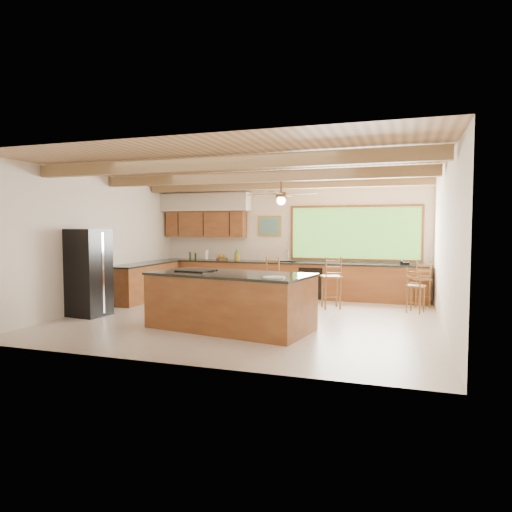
% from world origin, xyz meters
% --- Properties ---
extents(ground, '(7.20, 7.20, 0.00)m').
position_xyz_m(ground, '(0.00, 0.00, 0.00)').
color(ground, beige).
rests_on(ground, ground).
extents(room_shell, '(7.27, 6.54, 3.02)m').
position_xyz_m(room_shell, '(-0.17, 0.65, 2.21)').
color(room_shell, silver).
rests_on(room_shell, ground).
extents(counter_run, '(7.12, 3.10, 1.28)m').
position_xyz_m(counter_run, '(-0.82, 2.52, 0.46)').
color(counter_run, brown).
rests_on(counter_run, ground).
extents(island, '(3.07, 1.83, 1.03)m').
position_xyz_m(island, '(-0.03, -1.03, 0.50)').
color(island, brown).
rests_on(island, ground).
extents(refrigerator, '(0.76, 0.74, 1.78)m').
position_xyz_m(refrigerator, '(-3.22, -0.81, 0.89)').
color(refrigerator, black).
rests_on(refrigerator, ground).
extents(bar_stool_a, '(0.49, 0.49, 1.14)m').
position_xyz_m(bar_stool_a, '(0.10, 1.54, 0.68)').
color(bar_stool_a, brown).
rests_on(bar_stool_a, ground).
extents(bar_stool_b, '(0.55, 0.55, 1.18)m').
position_xyz_m(bar_stool_b, '(1.37, 1.54, 0.70)').
color(bar_stool_b, brown).
rests_on(bar_stool_b, ground).
extents(bar_stool_c, '(0.43, 0.43, 0.95)m').
position_xyz_m(bar_stool_c, '(3.16, 1.57, 0.56)').
color(bar_stool_c, brown).
rests_on(bar_stool_c, ground).
extents(bar_stool_d, '(0.45, 0.45, 1.06)m').
position_xyz_m(bar_stool_d, '(3.30, 2.39, 0.63)').
color(bar_stool_d, brown).
rests_on(bar_stool_d, ground).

